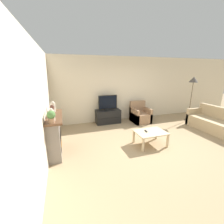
% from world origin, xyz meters
% --- Properties ---
extents(ground_plane, '(24.00, 24.00, 0.00)m').
position_xyz_m(ground_plane, '(0.00, 0.00, 0.00)').
color(ground_plane, '#9E8460').
extents(wall_back, '(12.00, 0.06, 2.70)m').
position_xyz_m(wall_back, '(0.00, 2.62, 1.35)').
color(wall_back, beige).
rests_on(wall_back, ground).
extents(wall_left, '(0.06, 12.00, 2.70)m').
position_xyz_m(wall_left, '(-3.12, 0.00, 1.35)').
color(wall_left, beige).
rests_on(wall_left, ground).
extents(fireplace, '(0.42, 1.35, 1.02)m').
position_xyz_m(fireplace, '(-2.93, 0.54, 0.52)').
color(fireplace, slate).
rests_on(fireplace, ground).
extents(mantel_vase_left, '(0.14, 0.14, 0.30)m').
position_xyz_m(mantel_vase_left, '(-2.92, 0.14, 1.15)').
color(mantel_vase_left, beige).
rests_on(mantel_vase_left, fireplace).
extents(mantel_vase_centre_left, '(0.10, 0.10, 0.31)m').
position_xyz_m(mantel_vase_centre_left, '(-2.92, 0.44, 1.16)').
color(mantel_vase_centre_left, '#512D23').
rests_on(mantel_vase_centre_left, fireplace).
extents(mantel_vase_right, '(0.13, 0.13, 0.30)m').
position_xyz_m(mantel_vase_right, '(-2.92, 0.95, 1.16)').
color(mantel_vase_right, beige).
rests_on(mantel_vase_right, fireplace).
extents(potted_plant, '(0.18, 0.18, 0.28)m').
position_xyz_m(potted_plant, '(-2.92, -0.03, 1.17)').
color(potted_plant, '#936B4C').
rests_on(potted_plant, fireplace).
extents(tv_stand, '(1.01, 0.49, 0.57)m').
position_xyz_m(tv_stand, '(-0.91, 2.31, 0.28)').
color(tv_stand, black).
rests_on(tv_stand, ground).
extents(tv, '(0.78, 0.18, 0.61)m').
position_xyz_m(tv, '(-0.91, 2.31, 0.85)').
color(tv, black).
rests_on(tv, tv_stand).
extents(armchair, '(0.70, 0.76, 0.86)m').
position_xyz_m(armchair, '(0.44, 2.03, 0.28)').
color(armchair, '#937051').
rests_on(armchair, ground).
extents(coffee_table, '(0.88, 0.64, 0.41)m').
position_xyz_m(coffee_table, '(-0.30, 0.07, 0.36)').
color(coffee_table, '#CCB289').
rests_on(coffee_table, ground).
extents(remote, '(0.07, 0.15, 0.02)m').
position_xyz_m(remote, '(-0.42, 0.14, 0.42)').
color(remote, black).
rests_on(remote, coffee_table).
extents(couch, '(0.83, 2.09, 0.84)m').
position_xyz_m(couch, '(2.54, 0.13, 0.28)').
color(couch, tan).
rests_on(couch, ground).
extents(floor_lamp, '(0.36, 0.36, 1.88)m').
position_xyz_m(floor_lamp, '(2.54, 1.49, 1.66)').
color(floor_lamp, black).
rests_on(floor_lamp, ground).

